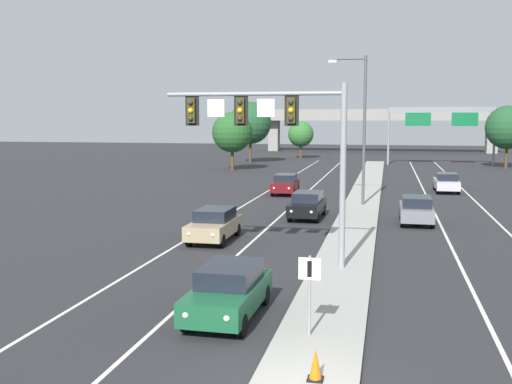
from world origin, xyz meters
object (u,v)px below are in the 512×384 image
object	(u,v)px
car_oncoming_darkred	(285,184)
tree_far_left_c	(250,123)
median_sign_post	(310,284)
car_oncoming_tan	(214,224)
highway_sign_gantry	(441,117)
tree_far_right_b	(508,127)
car_receding_silver	(446,182)
street_lamp_median	(361,121)
car_receding_grey	(416,209)
car_oncoming_black	(307,205)
car_oncoming_green	(229,290)
tree_far_left_b	(301,134)
overhead_signal_mast	(279,131)
traffic_cone_median_nose	(315,365)
tree_far_left_a	(232,132)

from	to	relation	value
car_oncoming_darkred	tree_far_left_c	bearing A→B (deg)	107.36
median_sign_post	car_oncoming_tan	world-z (taller)	median_sign_post
highway_sign_gantry	tree_far_right_b	distance (m)	8.21
car_receding_silver	street_lamp_median	bearing A→B (deg)	-123.81
car_oncoming_tan	car_receding_grey	distance (m)	12.28
car_oncoming_black	car_oncoming_darkred	xyz separation A→B (m)	(-3.25, 11.40, 0.00)
car_oncoming_black	tree_far_left_c	size ratio (longest dim) A/B	0.55
street_lamp_median	tree_far_left_c	xyz separation A→B (m)	(-16.52, 39.05, -0.40)
car_oncoming_green	tree_far_left_b	world-z (taller)	tree_far_left_b
median_sign_post	overhead_signal_mast	bearing A→B (deg)	106.05
car_receding_grey	car_oncoming_green	bearing A→B (deg)	-108.87
car_oncoming_black	traffic_cone_median_nose	world-z (taller)	car_oncoming_black
tree_far_left_b	car_oncoming_black	bearing A→B (deg)	-81.52
overhead_signal_mast	highway_sign_gantry	bearing A→B (deg)	79.46
highway_sign_gantry	tree_far_left_a	bearing A→B (deg)	-151.93
car_oncoming_darkred	tree_far_left_b	distance (m)	44.21
street_lamp_median	car_oncoming_darkred	size ratio (longest dim) A/B	2.22
car_oncoming_tan	tree_far_left_c	xyz separation A→B (m)	(-10.07, 52.47, 4.57)
car_oncoming_tan	tree_far_left_c	distance (m)	53.63
car_receding_grey	tree_far_right_b	world-z (taller)	tree_far_right_b
tree_far_right_b	tree_far_left_a	size ratio (longest dim) A/B	1.12
car_oncoming_tan	traffic_cone_median_nose	distance (m)	16.85
car_oncoming_darkred	tree_far_left_b	world-z (taller)	tree_far_left_b
traffic_cone_median_nose	tree_far_right_b	xyz separation A→B (m)	(15.39, 64.97, 4.43)
car_oncoming_green	car_receding_silver	xyz separation A→B (m)	(9.34, 34.35, 0.00)
car_oncoming_black	highway_sign_gantry	bearing A→B (deg)	76.05
car_oncoming_green	car_receding_silver	distance (m)	35.59
median_sign_post	tree_far_right_b	xyz separation A→B (m)	(15.89, 62.18, 3.35)
median_sign_post	traffic_cone_median_nose	xyz separation A→B (m)	(0.50, -2.79, -1.08)
street_lamp_median	tree_far_left_c	world-z (taller)	street_lamp_median
car_oncoming_tan	highway_sign_gantry	size ratio (longest dim) A/B	0.34
tree_far_right_b	tree_far_left_c	size ratio (longest dim) A/B	0.92
car_oncoming_tan	tree_far_right_b	xyz separation A→B (m)	(22.20, 49.56, 4.12)
tree_far_left_c	tree_far_left_a	size ratio (longest dim) A/B	1.22
car_oncoming_tan	car_oncoming_black	xyz separation A→B (m)	(3.59, 7.77, 0.00)
street_lamp_median	tree_far_left_c	size ratio (longest dim) A/B	1.21
street_lamp_median	car_receding_grey	world-z (taller)	street_lamp_median
overhead_signal_mast	tree_far_left_a	world-z (taller)	overhead_signal_mast
median_sign_post	street_lamp_median	distance (m)	26.39
traffic_cone_median_nose	tree_far_left_a	world-z (taller)	tree_far_left_a
median_sign_post	car_oncoming_darkred	size ratio (longest dim) A/B	0.49
highway_sign_gantry	tree_far_left_b	distance (m)	22.06
car_receding_silver	tree_far_right_b	xyz separation A→B (m)	(9.20, 26.34, 4.12)
car_receding_grey	highway_sign_gantry	xyz separation A→B (m)	(4.85, 45.65, 5.34)
tree_far_left_b	tree_far_right_b	bearing A→B (deg)	-26.60
car_oncoming_black	tree_far_left_a	bearing A→B (deg)	111.92
tree_far_right_b	tree_far_left_a	world-z (taller)	tree_far_right_b
overhead_signal_mast	median_sign_post	xyz separation A→B (m)	(2.25, -7.81, -3.91)
car_oncoming_green	highway_sign_gantry	world-z (taller)	highway_sign_gantry
overhead_signal_mast	median_sign_post	bearing A→B (deg)	-73.95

